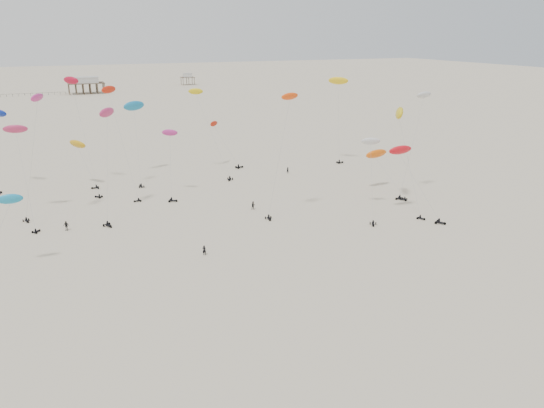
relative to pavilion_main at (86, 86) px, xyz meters
name	(u,v)px	position (x,y,z in m)	size (l,w,h in m)	color
ground_plane	(151,135)	(10.00, -150.00, -4.22)	(900.00, 900.00, 0.00)	beige
pavilion_main	(86,86)	(0.00, 0.00, 0.00)	(21.00, 13.00, 9.80)	brown
pavilion_small	(188,80)	(70.00, 30.00, -0.74)	(9.00, 7.00, 8.00)	brown
rig_0	(34,132)	(-26.88, -232.77, 13.15)	(7.40, 4.51, 24.72)	black
rig_1	(2,220)	(-32.51, -257.08, 4.12)	(8.14, 6.09, 12.58)	black
rig_2	(417,122)	(50.78, -248.08, 12.47)	(9.89, 4.86, 23.40)	black
rig_3	(283,134)	(17.40, -250.16, 12.51)	(7.82, 3.84, 24.79)	black
rig_4	(107,139)	(-13.88, -234.90, 11.12)	(6.03, 14.07, 22.11)	black
rig_6	(401,122)	(43.53, -251.95, 13.53)	(5.01, 16.00, 22.04)	black
rig_7	(171,156)	(-0.03, -228.11, 5.00)	(4.71, 8.85, 15.11)	black
rig_8	(378,157)	(45.80, -241.19, 3.57)	(6.43, 13.81, 12.82)	black
rig_9	(114,111)	(-10.17, -218.90, 14.32)	(5.53, 15.16, 25.44)	black
rig_11	(226,145)	(19.93, -206.90, 2.02)	(8.00, 7.76, 12.96)	black
rig_13	(80,149)	(-18.03, -210.89, 4.81)	(6.23, 8.28, 11.60)	black
rig_14	(339,93)	(50.20, -214.20, 15.32)	(5.84, 5.40, 24.23)	black
rig_15	(135,114)	(-3.68, -205.14, 11.58)	(6.32, 17.42, 21.42)	black
rig_16	(18,141)	(-30.09, -229.06, 10.94)	(5.11, 16.03, 20.97)	black
rig_17	(76,100)	(-17.68, -211.81, 16.37)	(5.57, 16.58, 27.17)	black
rig_18	(371,162)	(34.94, -254.69, 6.31)	(8.33, 12.83, 17.13)	black
rig_19	(407,162)	(40.93, -258.35, 6.52)	(7.03, 12.38, 15.54)	black
rig_20	(208,123)	(13.38, -212.38, 9.23)	(7.58, 15.20, 23.66)	black
spectator_0	(204,255)	(-2.81, -263.17, -4.22)	(0.74, 0.51, 2.05)	black
spectator_1	(253,209)	(13.36, -244.09, -4.22)	(1.01, 0.59, 2.07)	black
spectator_2	(67,230)	(-23.42, -241.83, -4.22)	(1.29, 0.69, 2.18)	black
spectator_3	(288,173)	(32.52, -219.64, -4.22)	(0.71, 0.49, 1.95)	black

